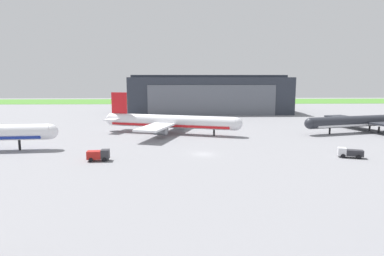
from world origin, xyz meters
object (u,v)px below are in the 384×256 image
(stair_truck, at_px, (350,153))
(maintenance_hangar, at_px, (209,95))
(airliner_far_right, at_px, (170,122))
(ops_van, at_px, (99,155))
(airliner_far_left, at_px, (371,121))

(stair_truck, bearing_deg, maintenance_hangar, 102.67)
(airliner_far_right, distance_m, ops_van, 36.47)
(stair_truck, relative_size, ops_van, 1.17)
(airliner_far_right, xyz_separation_m, stair_truck, (40.11, -32.71, -2.60))
(airliner_far_right, height_order, ops_van, airliner_far_right)
(airliner_far_right, relative_size, airliner_far_left, 0.91)
(maintenance_hangar, relative_size, stair_truck, 14.58)
(maintenance_hangar, distance_m, airliner_far_right, 68.86)
(stair_truck, bearing_deg, airliner_far_right, 140.80)
(airliner_far_right, relative_size, stair_truck, 7.95)
(maintenance_hangar, distance_m, ops_van, 105.15)
(airliner_far_right, xyz_separation_m, ops_van, (-13.71, -33.71, -2.44))
(airliner_far_left, relative_size, stair_truck, 8.76)
(airliner_far_left, relative_size, ops_van, 10.21)
(airliner_far_right, xyz_separation_m, airliner_far_left, (64.73, 1.33, -0.21))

